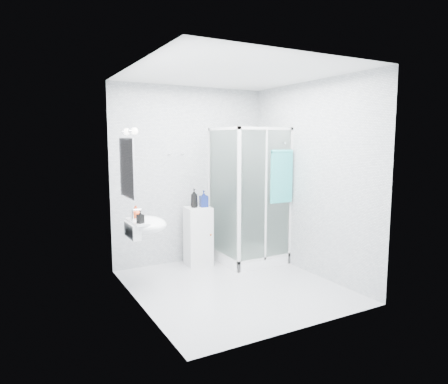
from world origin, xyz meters
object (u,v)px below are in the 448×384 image
soap_dispenser_orange (136,212)px  soap_dispenser_black (140,217)px  wall_basin (145,225)px  shampoo_bottle_b (204,199)px  shower_enclosure (247,233)px  storage_cabinet (198,236)px  shampoo_bottle_a (194,198)px  hand_towel (282,175)px

soap_dispenser_orange → soap_dispenser_black: 0.27m
wall_basin → shampoo_bottle_b: 1.22m
shower_enclosure → wall_basin: bearing=-169.2°
storage_cabinet → shampoo_bottle_a: size_ratio=3.11×
shampoo_bottle_b → hand_towel: bearing=-35.5°
storage_cabinet → shampoo_bottle_b: (0.09, -0.02, 0.55)m
shower_enclosure → shampoo_bottle_b: (-0.59, 0.25, 0.53)m
wall_basin → hand_towel: 2.04m
storage_cabinet → soap_dispenser_orange: (-1.06, -0.48, 0.52)m
hand_towel → soap_dispenser_black: hand_towel is taller
hand_towel → shampoo_bottle_b: hand_towel is taller
storage_cabinet → soap_dispenser_black: size_ratio=5.65×
shampoo_bottle_b → soap_dispenser_orange: shampoo_bottle_b is taller
wall_basin → shampoo_bottle_a: (0.92, 0.58, 0.19)m
wall_basin → soap_dispenser_black: bearing=-122.1°
hand_towel → wall_basin: bearing=177.5°
hand_towel → soap_dispenser_black: 2.11m
shower_enclosure → hand_towel: 1.02m
wall_basin → storage_cabinet: wall_basin is taller
storage_cabinet → soap_dispenser_orange: bearing=-150.7°
hand_towel → shampoo_bottle_a: hand_towel is taller
hand_towel → shampoo_bottle_a: size_ratio=2.73×
shampoo_bottle_b → soap_dispenser_orange: bearing=-158.0°
shampoo_bottle_b → soap_dispenser_orange: 1.23m
hand_towel → soap_dispenser_orange: size_ratio=4.54×
shampoo_bottle_a → soap_dispenser_orange: 1.11m
shower_enclosure → shampoo_bottle_a: bearing=160.2°
hand_towel → shampoo_bottle_a: bearing=147.7°
hand_towel → soap_dispenser_orange: 2.09m
hand_towel → soap_dispenser_black: bearing=-177.7°
shampoo_bottle_b → soap_dispenser_black: bearing=-148.0°
shower_enclosure → hand_towel: bearing=-51.8°
storage_cabinet → shampoo_bottle_b: shampoo_bottle_b is taller
wall_basin → shampoo_bottle_b: (1.06, 0.56, 0.18)m
wall_basin → storage_cabinet: (0.98, 0.58, -0.37)m
storage_cabinet → hand_towel: hand_towel is taller
wall_basin → hand_towel: (1.97, -0.09, 0.53)m
shampoo_bottle_a → soap_dispenser_black: 1.27m
shower_enclosure → hand_towel: shower_enclosure is taller
shampoo_bottle_b → storage_cabinet: bearing=169.0°
hand_towel → soap_dispenser_orange: bearing=174.8°
wall_basin → soap_dispenser_black: size_ratio=3.71×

